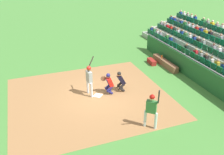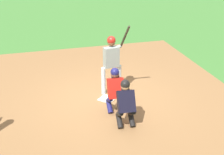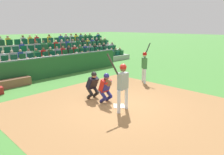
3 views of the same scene
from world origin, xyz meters
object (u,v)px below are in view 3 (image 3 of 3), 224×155
home_plate_umpire (93,84)px  on_deck_batter (144,64)px  home_plate_marker (119,106)px  catcher_crouching (106,86)px  dugout_bench (2,85)px  batter_at_plate (123,82)px

home_plate_umpire → on_deck_batter: (-3.81, 0.02, 0.41)m
home_plate_marker → catcher_crouching: catcher_crouching is taller
dugout_bench → on_deck_batter: (-6.17, 4.46, 0.88)m
catcher_crouching → dugout_bench: catcher_crouching is taller
batter_at_plate → home_plate_marker: bearing=-122.4°
batter_at_plate → catcher_crouching: size_ratio=1.71×
home_plate_umpire → dugout_bench: home_plate_umpire is taller
batter_at_plate → catcher_crouching: 1.19m
home_plate_marker → dugout_bench: 6.41m
batter_at_plate → on_deck_batter: size_ratio=0.99×
batter_at_plate → catcher_crouching: bearing=-99.6°
dugout_bench → batter_at_plate: bearing=109.5°
catcher_crouching → dugout_bench: bearing=-65.1°
catcher_crouching → home_plate_umpire: (0.06, -0.76, -0.03)m
dugout_bench → home_plate_marker: bearing=112.9°
home_plate_umpire → dugout_bench: bearing=-62.0°
home_plate_umpire → on_deck_batter: size_ratio=0.57×
home_plate_marker → dugout_bench: bearing=-67.1°
dugout_bench → on_deck_batter: on_deck_batter is taller
home_plate_marker → home_plate_umpire: home_plate_umpire is taller
home_plate_marker → home_plate_umpire: (0.13, -1.46, 0.67)m
batter_at_plate → home_plate_umpire: (-0.13, -1.86, -0.46)m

